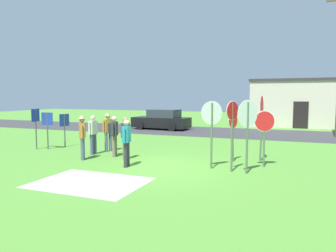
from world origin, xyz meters
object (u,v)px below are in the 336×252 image
object	(u,v)px
person_with_sunhat	(126,140)
person_holding_notes	(93,133)
parked_car_on_street	(162,120)
stop_sign_leaning_left	(264,129)
person_in_teal	(125,136)
stop_sign_low_front	(262,116)
stop_sign_far_back	(247,123)
stop_sign_center_cluster	(233,129)
person_in_blue	(82,135)
person_on_left	(114,133)
stop_sign_tallest	(232,125)
info_panel_middle	(47,124)
stop_sign_rear_left	(212,122)
info_panel_rightmost	(64,124)
info_panel_leftmost	(36,121)
person_near_signs	(108,130)

from	to	relation	value
person_with_sunhat	person_holding_notes	bearing A→B (deg)	147.46
parked_car_on_street	stop_sign_leaning_left	bearing A→B (deg)	-51.52
person_in_teal	stop_sign_leaning_left	bearing A→B (deg)	6.80
stop_sign_low_front	stop_sign_far_back	world-z (taller)	stop_sign_low_front
parked_car_on_street	person_with_sunhat	distance (m)	13.05
stop_sign_low_front	stop_sign_center_cluster	bearing A→B (deg)	-152.05
parked_car_on_street	person_holding_notes	size ratio (longest dim) A/B	2.61
person_in_blue	person_on_left	xyz separation A→B (m)	(0.80, 1.04, -0.00)
stop_sign_tallest	person_in_teal	xyz separation A→B (m)	(-4.33, 0.53, -0.63)
person_in_teal	info_panel_middle	bearing A→B (deg)	170.73
stop_sign_rear_left	person_in_teal	world-z (taller)	stop_sign_rear_left
info_panel_rightmost	stop_sign_center_cluster	bearing A→B (deg)	-3.07
stop_sign_far_back	info_panel_rightmost	distance (m)	9.44
info_panel_leftmost	info_panel_middle	xyz separation A→B (m)	(0.52, 0.19, -0.12)
stop_sign_rear_left	person_with_sunhat	xyz separation A→B (m)	(-2.87, -0.86, -0.67)
stop_sign_tallest	stop_sign_leaning_left	distance (m)	1.50
stop_sign_tallest	stop_sign_far_back	xyz separation A→B (m)	(0.50, -0.09, 0.09)
info_panel_middle	info_panel_rightmost	size ratio (longest dim) A/B	1.07
stop_sign_center_cluster	stop_sign_low_front	xyz separation A→B (m)	(1.01, 0.54, 0.47)
stop_sign_leaning_left	person_holding_notes	distance (m)	7.10
stop_sign_center_cluster	person_in_blue	distance (m)	5.89
stop_sign_far_back	info_panel_rightmost	xyz separation A→B (m)	(-9.16, 2.23, -0.54)
stop_sign_leaning_left	person_on_left	distance (m)	6.00
stop_sign_far_back	person_in_teal	distance (m)	4.92
stop_sign_center_cluster	person_holding_notes	distance (m)	5.93
stop_sign_tallest	stop_sign_leaning_left	size ratio (longest dim) A/B	1.17
info_panel_leftmost	parked_car_on_street	bearing A→B (deg)	79.69
person_in_teal	stop_sign_low_front	bearing A→B (deg)	18.57
stop_sign_far_back	info_panel_leftmost	size ratio (longest dim) A/B	1.25
person_near_signs	person_in_blue	distance (m)	2.04
person_near_signs	person_with_sunhat	world-z (taller)	person_near_signs
person_near_signs	person_with_sunhat	xyz separation A→B (m)	(2.36, -2.52, -0.03)
stop_sign_low_front	info_panel_middle	xyz separation A→B (m)	(-9.67, -0.94, -0.54)
person_holding_notes	person_on_left	world-z (taller)	same
stop_sign_leaning_left	person_in_blue	xyz separation A→B (m)	(-6.79, -1.33, -0.39)
stop_sign_far_back	stop_sign_center_cluster	bearing A→B (deg)	113.90
person_in_blue	info_panel_leftmost	xyz separation A→B (m)	(-3.61, 1.27, 0.34)
stop_sign_low_front	stop_sign_leaning_left	xyz separation A→B (m)	(0.20, -1.07, -0.37)
stop_sign_center_cluster	stop_sign_tallest	bearing A→B (deg)	-80.29
stop_sign_center_cluster	info_panel_rightmost	size ratio (longest dim) A/B	1.16
stop_sign_leaning_left	person_in_teal	xyz separation A→B (m)	(-5.25, -0.63, -0.42)
person_with_sunhat	info_panel_rightmost	distance (m)	5.77
person_holding_notes	info_panel_middle	size ratio (longest dim) A/B	0.97
stop_sign_far_back	person_in_blue	world-z (taller)	stop_sign_far_back
stop_sign_tallest	stop_sign_leaning_left	bearing A→B (deg)	51.53
stop_sign_center_cluster	stop_sign_leaning_left	world-z (taller)	stop_sign_leaning_left
person_on_left	info_panel_rightmost	xyz separation A→B (m)	(-3.60, 1.27, 0.15)
info_panel_rightmost	person_in_blue	bearing A→B (deg)	-39.61
person_holding_notes	info_panel_middle	bearing A→B (deg)	173.55
parked_car_on_street	stop_sign_low_front	xyz separation A→B (m)	(8.25, -9.56, 1.05)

